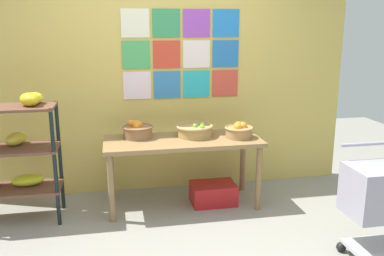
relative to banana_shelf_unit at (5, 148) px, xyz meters
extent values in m
cube|color=#D2B556|center=(1.53, 0.57, 0.78)|extent=(4.27, 0.06, 2.98)
cube|color=#EFEBCD|center=(1.27, 0.54, 1.13)|extent=(0.29, 0.01, 0.29)
cube|color=#359058|center=(1.60, 0.54, 1.13)|extent=(0.29, 0.01, 0.29)
cube|color=purple|center=(1.93, 0.54, 1.13)|extent=(0.29, 0.01, 0.29)
cube|color=blue|center=(2.25, 0.54, 1.13)|extent=(0.29, 0.01, 0.29)
cube|color=#48AB5B|center=(1.27, 0.54, 0.81)|extent=(0.29, 0.01, 0.29)
cube|color=red|center=(1.60, 0.54, 0.81)|extent=(0.29, 0.01, 0.29)
cube|color=white|center=(1.93, 0.54, 0.81)|extent=(0.29, 0.01, 0.29)
cube|color=#266EB8|center=(2.25, 0.54, 0.81)|extent=(0.29, 0.01, 0.29)
cube|color=white|center=(1.27, 0.54, 0.48)|extent=(0.29, 0.01, 0.29)
cube|color=#3178B7|center=(1.60, 0.54, 0.48)|extent=(0.29, 0.01, 0.29)
cube|color=#26ADBD|center=(1.93, 0.54, 0.48)|extent=(0.29, 0.01, 0.29)
cube|color=#CF4634|center=(2.25, 0.54, 0.48)|extent=(0.29, 0.01, 0.29)
cylinder|color=black|center=(0.46, -0.21, -0.16)|extent=(0.04, 0.04, 1.11)
cylinder|color=black|center=(0.46, 0.17, -0.16)|extent=(0.04, 0.04, 1.11)
cube|color=brown|center=(-0.02, -0.02, -0.40)|extent=(1.01, 0.41, 0.03)
ellipsoid|color=yellow|center=(0.17, 0.02, -0.33)|extent=(0.32, 0.19, 0.11)
cube|color=brown|center=(-0.02, -0.02, -0.01)|extent=(1.01, 0.41, 0.02)
ellipsoid|color=yellow|center=(0.09, 0.08, 0.07)|extent=(0.24, 0.28, 0.12)
ellipsoid|color=gold|center=(0.27, -0.05, 0.46)|extent=(0.25, 0.26, 0.12)
ellipsoid|color=yellow|center=(0.29, 0.05, 0.45)|extent=(0.20, 0.27, 0.11)
cube|color=olive|center=(1.68, 0.03, -0.02)|extent=(1.57, 0.64, 0.04)
cylinder|color=olive|center=(0.95, -0.23, -0.38)|extent=(0.06, 0.06, 0.67)
cylinder|color=olive|center=(2.41, -0.23, -0.38)|extent=(0.06, 0.06, 0.67)
cylinder|color=#916A47|center=(0.95, 0.29, -0.38)|extent=(0.06, 0.06, 0.67)
cylinder|color=olive|center=(2.41, 0.29, -0.38)|extent=(0.06, 0.06, 0.67)
cylinder|color=#AB894F|center=(1.82, 0.11, 0.05)|extent=(0.35, 0.35, 0.10)
torus|color=#A58455|center=(1.82, 0.11, 0.10)|extent=(0.38, 0.38, 0.03)
sphere|color=#86C831|center=(1.91, 0.13, 0.11)|extent=(0.05, 0.05, 0.05)
sphere|color=#73BE2D|center=(1.82, 0.09, 0.11)|extent=(0.05, 0.05, 0.05)
sphere|color=#7BC82C|center=(1.88, 0.04, 0.11)|extent=(0.05, 0.05, 0.05)
cylinder|color=olive|center=(1.24, 0.17, 0.05)|extent=(0.29, 0.29, 0.11)
torus|color=brown|center=(1.24, 0.17, 0.11)|extent=(0.31, 0.31, 0.02)
sphere|color=orange|center=(1.18, 0.24, 0.13)|extent=(0.08, 0.08, 0.08)
sphere|color=orange|center=(1.23, 0.16, 0.13)|extent=(0.09, 0.09, 0.09)
sphere|color=orange|center=(1.22, 0.20, 0.13)|extent=(0.09, 0.09, 0.09)
sphere|color=orange|center=(1.24, 0.18, 0.13)|extent=(0.09, 0.09, 0.09)
cylinder|color=#A67E4C|center=(2.26, -0.02, 0.05)|extent=(0.27, 0.27, 0.10)
torus|color=#A38148|center=(2.26, -0.02, 0.10)|extent=(0.29, 0.29, 0.02)
sphere|color=orange|center=(2.30, 0.00, 0.11)|extent=(0.10, 0.10, 0.10)
sphere|color=orange|center=(2.24, -0.03, 0.11)|extent=(0.08, 0.08, 0.08)
sphere|color=orange|center=(2.26, 0.01, 0.11)|extent=(0.10, 0.10, 0.10)
cube|color=#B11A1D|center=(2.00, 0.00, -0.60)|extent=(0.46, 0.32, 0.21)
sphere|color=black|center=(2.81, -1.15, -0.67)|extent=(0.08, 0.08, 0.08)
cube|color=#A5A8AD|center=(3.03, -1.29, -0.61)|extent=(0.47, 0.29, 0.03)
cube|color=#9E9BB0|center=(3.03, -1.29, -0.14)|extent=(0.55, 0.37, 0.39)
cylinder|color=#9E9BB0|center=(3.03, -1.07, 0.18)|extent=(0.52, 0.03, 0.03)
camera|label=1|loc=(1.01, -3.96, 1.10)|focal=38.89mm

